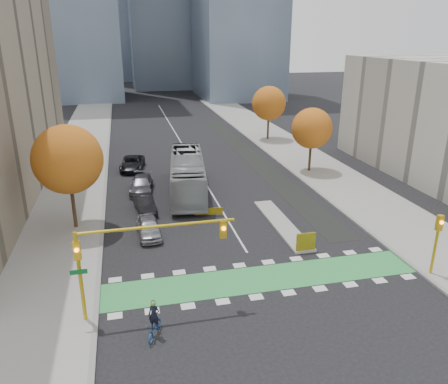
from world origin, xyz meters
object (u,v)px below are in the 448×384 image
traffic_signal_west (130,248)px  parked_car_b (145,204)px  hazard_board (306,242)px  tree_east_near (312,128)px  parked_car_d (132,163)px  tree_east_far (269,103)px  parked_car_c (141,185)px  bus (187,174)px  traffic_signal_east (437,236)px  cyclist (155,325)px  tree_west (68,159)px  parked_car_a (149,227)px

traffic_signal_west → parked_car_b: (1.43, 14.84, -3.35)m
hazard_board → tree_east_near: size_ratio=0.20×
traffic_signal_west → parked_car_d: size_ratio=1.61×
tree_east_far → traffic_signal_west: size_ratio=0.90×
hazard_board → traffic_signal_west: bearing=-158.5°
parked_car_c → tree_east_far: bearing=51.5°
parked_car_d → bus: bearing=-53.2°
hazard_board → bus: 15.43m
traffic_signal_east → parked_car_d: bearing=122.4°
tree_east_near → parked_car_c: (-18.51, -2.55, -4.13)m
traffic_signal_east → cyclist: bearing=-173.3°
tree_west → parked_car_c: (5.49, 7.45, -4.88)m
hazard_board → tree_east_far: size_ratio=0.18×
hazard_board → tree_east_near: bearing=65.8°
tree_east_far → parked_car_b: size_ratio=1.85×
parked_car_c → parked_car_d: 7.78m
parked_car_c → hazard_board: bearing=-48.2°
traffic_signal_west → parked_car_a: traffic_signal_west is taller
tree_west → tree_east_far: bearing=46.7°
parked_car_d → hazard_board: bearing=-56.4°
tree_west → hazard_board: bearing=-26.0°
tree_east_near → parked_car_c: size_ratio=1.40×
tree_east_near → parked_car_b: tree_east_near is taller
parked_car_b → tree_east_far: bearing=43.8°
cyclist → parked_car_a: 11.91m
parked_car_a → tree_east_near: bearing=31.8°
hazard_board → parked_car_a: bearing=154.0°
tree_east_near → traffic_signal_west: bearing=-131.5°
hazard_board → parked_car_b: bearing=136.0°
parked_car_a → parked_car_c: (-0.01, 10.13, 0.03)m
traffic_signal_west → parked_car_a: size_ratio=2.06×
cyclist → tree_west: bearing=132.1°
traffic_signal_west → cyclist: bearing=-65.7°
tree_west → tree_east_far: 35.73m
tree_west → parked_car_b: bearing=22.9°
hazard_board → cyclist: (-11.00, -6.77, -0.12)m
tree_east_near → cyclist: bearing=-127.7°
hazard_board → parked_car_b: hazard_board is taller
tree_west → tree_east_near: bearing=22.6°
hazard_board → parked_car_b: size_ratio=0.34×
parked_car_a → tree_east_far: bearing=53.8°
cyclist → parked_car_a: cyclist is taller
tree_east_near → parked_car_d: 20.24m
hazard_board → parked_car_c: bearing=124.6°
cyclist → bus: bus is taller
tree_east_far → traffic_signal_west: tree_east_far is taller
tree_east_far → parked_car_c: bearing=-135.7°
tree_west → traffic_signal_west: bearing=-72.0°
tree_east_far → traffic_signal_west: 43.61m
parked_car_b → traffic_signal_east: bearing=-48.6°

